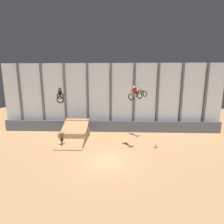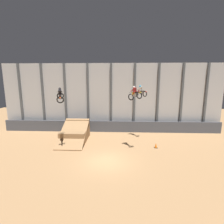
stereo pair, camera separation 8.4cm
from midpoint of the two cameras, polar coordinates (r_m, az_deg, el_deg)
ground_plane at (r=17.14m, az=-1.80°, el=-15.82°), size 60.00×60.00×0.00m
arena_back_wall at (r=25.71m, az=-0.17°, el=4.71°), size 32.00×0.40×9.86m
lower_barrier at (r=25.51m, az=-0.27°, el=-4.76°), size 31.36×0.20×1.63m
dirt_ramp at (r=22.93m, az=-11.81°, el=-6.79°), size 3.17×5.36×2.46m
rider_bike_left_air at (r=18.82m, az=-16.45°, el=5.15°), size 1.19×1.87×1.58m
rider_bike_center_air at (r=18.28m, az=7.59°, el=5.87°), size 1.50×1.76×1.58m
rider_bike_right_air at (r=22.11m, az=9.41°, el=6.46°), size 1.58×1.64×1.49m
traffic_cone_near_ramp at (r=20.64m, az=14.26°, el=-10.53°), size 0.36×0.36×0.58m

